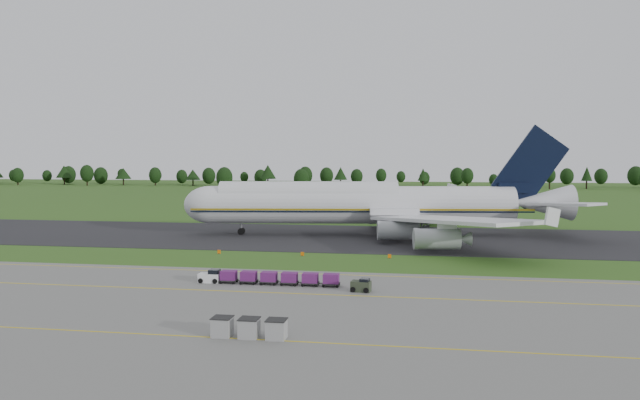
% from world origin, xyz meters
% --- Properties ---
extents(ground, '(600.00, 600.00, 0.00)m').
position_xyz_m(ground, '(0.00, 0.00, 0.00)').
color(ground, '#2D5319').
rests_on(ground, ground).
extents(apron, '(300.00, 52.00, 0.06)m').
position_xyz_m(apron, '(0.00, -34.00, 0.03)').
color(apron, slate).
rests_on(apron, ground).
extents(taxiway, '(300.00, 40.00, 0.08)m').
position_xyz_m(taxiway, '(0.00, 28.00, 0.04)').
color(taxiway, black).
rests_on(taxiway, ground).
extents(apron_markings, '(300.00, 30.20, 0.01)m').
position_xyz_m(apron_markings, '(0.00, -26.98, 0.06)').
color(apron_markings, '#D7BC0C').
rests_on(apron_markings, apron).
extents(tree_line, '(527.75, 23.34, 11.80)m').
position_xyz_m(tree_line, '(-10.54, 222.43, 6.20)').
color(tree_line, black).
rests_on(tree_line, ground).
extents(aircraft, '(77.95, 74.98, 21.81)m').
position_xyz_m(aircraft, '(8.79, 32.62, 6.23)').
color(aircraft, silver).
rests_on(aircraft, ground).
extents(baggage_train, '(17.52, 1.59, 1.53)m').
position_xyz_m(baggage_train, '(0.87, -17.56, 0.89)').
color(baggage_train, white).
rests_on(baggage_train, apron).
extents(utility_cart, '(2.40, 1.65, 1.22)m').
position_xyz_m(utility_cart, '(12.63, -19.73, 0.66)').
color(utility_cart, '#2F3827').
rests_on(utility_cart, apron).
extents(uld_row, '(6.51, 1.71, 1.69)m').
position_xyz_m(uld_row, '(4.96, -39.53, 0.91)').
color(uld_row, '#949494').
rests_on(uld_row, apron).
extents(edge_markers, '(27.80, 0.30, 0.60)m').
position_xyz_m(edge_markers, '(0.94, 4.93, 0.27)').
color(edge_markers, orange).
rests_on(edge_markers, ground).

